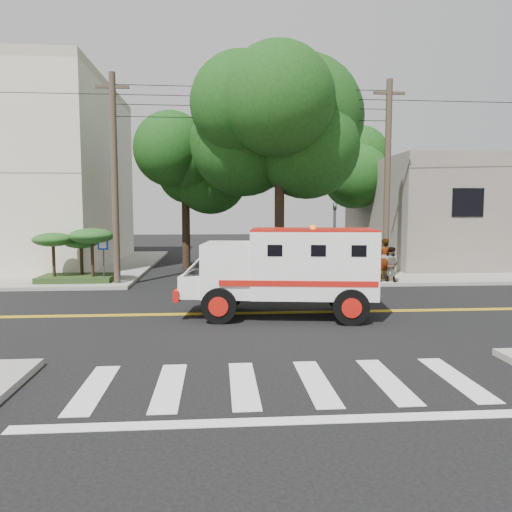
{
  "coord_description": "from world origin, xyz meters",
  "views": [
    {
      "loc": [
        -1.28,
        -15.72,
        3.34
      ],
      "look_at": [
        0.14,
        2.56,
        1.6
      ],
      "focal_mm": 35.0,
      "sensor_mm": 36.0,
      "label": 1
    }
  ],
  "objects": [
    {
      "name": "building_right",
      "position": [
        15.0,
        14.0,
        3.15
      ],
      "size": [
        14.0,
        12.0,
        6.0
      ],
      "primitive_type": "cube",
      "color": "slate",
      "rests_on": "sidewalk_ne"
    },
    {
      "name": "accessibility_sign",
      "position": [
        -6.2,
        6.17,
        1.37
      ],
      "size": [
        0.45,
        0.1,
        2.02
      ],
      "color": "#3F3F42",
      "rests_on": "ground"
    },
    {
      "name": "armored_truck",
      "position": [
        0.87,
        -0.54,
        1.55
      ],
      "size": [
        6.23,
        3.06,
        2.73
      ],
      "rotation": [
        0.0,
        0.0,
        -0.13
      ],
      "color": "white",
      "rests_on": "ground"
    },
    {
      "name": "sidewalk_nw",
      "position": [
        -13.5,
        13.5,
        0.07
      ],
      "size": [
        17.0,
        17.0,
        0.15
      ],
      "primitive_type": "cube",
      "color": "gray",
      "rests_on": "ground"
    },
    {
      "name": "tree_left",
      "position": [
        -2.68,
        11.79,
        5.73
      ],
      "size": [
        4.48,
        4.2,
        7.7
      ],
      "color": "black",
      "rests_on": "ground"
    },
    {
      "name": "traffic_signal",
      "position": [
        3.8,
        5.6,
        2.23
      ],
      "size": [
        0.15,
        0.18,
        3.6
      ],
      "color": "#3F3F42",
      "rests_on": "ground"
    },
    {
      "name": "pedestrian_b",
      "position": [
        6.31,
        5.5,
        0.91
      ],
      "size": [
        0.94,
        0.93,
        1.53
      ],
      "primitive_type": "imported",
      "rotation": [
        0.0,
        0.0,
        2.37
      ],
      "color": "gray",
      "rests_on": "sidewalk_ne"
    },
    {
      "name": "palm_planter",
      "position": [
        -7.44,
        6.62,
        1.65
      ],
      "size": [
        3.52,
        2.63,
        2.36
      ],
      "color": "#1E3314",
      "rests_on": "sidewalk_nw"
    },
    {
      "name": "sidewalk_ne",
      "position": [
        13.5,
        13.5,
        0.07
      ],
      "size": [
        17.0,
        17.0,
        0.15
      ],
      "primitive_type": "cube",
      "color": "gray",
      "rests_on": "ground"
    },
    {
      "name": "utility_pole_right",
      "position": [
        6.3,
        6.2,
        4.5
      ],
      "size": [
        0.28,
        0.28,
        9.0
      ],
      "primitive_type": "cylinder",
      "color": "#382D23",
      "rests_on": "ground"
    },
    {
      "name": "ground",
      "position": [
        0.0,
        0.0,
        0.0
      ],
      "size": [
        100.0,
        100.0,
        0.0
      ],
      "primitive_type": "plane",
      "color": "black",
      "rests_on": "ground"
    },
    {
      "name": "pedestrian_a",
      "position": [
        5.99,
        5.5,
        1.1
      ],
      "size": [
        0.81,
        0.68,
        1.89
      ],
      "primitive_type": "imported",
      "rotation": [
        0.0,
        0.0,
        3.53
      ],
      "color": "gray",
      "rests_on": "sidewalk_ne"
    },
    {
      "name": "tree_right",
      "position": [
        8.84,
        15.77,
        6.09
      ],
      "size": [
        4.8,
        4.5,
        8.2
      ],
      "color": "black",
      "rests_on": "ground"
    },
    {
      "name": "tree_main",
      "position": [
        1.94,
        6.21,
        7.2
      ],
      "size": [
        6.08,
        5.7,
        9.85
      ],
      "color": "black",
      "rests_on": "ground"
    },
    {
      "name": "utility_pole_left",
      "position": [
        -5.6,
        6.0,
        4.5
      ],
      "size": [
        0.28,
        0.28,
        9.0
      ],
      "primitive_type": "cylinder",
      "color": "#382D23",
      "rests_on": "ground"
    }
  ]
}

